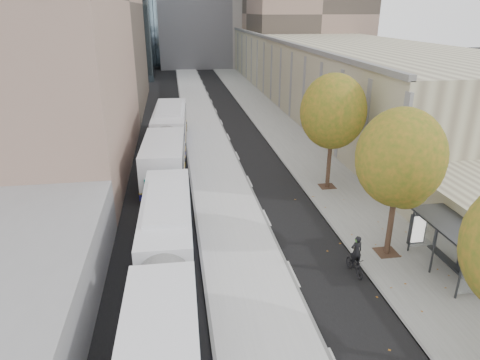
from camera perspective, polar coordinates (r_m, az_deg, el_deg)
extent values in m
cube|color=silver|center=(41.55, -4.44, 5.37)|extent=(4.25, 150.00, 0.15)
cube|color=gray|center=(42.89, 6.32, 5.77)|extent=(4.75, 150.00, 0.08)
cube|color=gray|center=(72.72, 9.39, 15.39)|extent=(18.00, 92.00, 8.00)
cube|color=#383A3F|center=(22.06, 26.44, -5.41)|extent=(1.90, 4.40, 0.10)
cylinder|color=#383A3F|center=(20.88, 27.31, -11.16)|extent=(0.10, 0.10, 2.40)
cube|color=silver|center=(23.00, 27.42, -7.94)|extent=(0.04, 4.00, 2.10)
cylinder|color=#322516|center=(22.95, 19.41, -5.63)|extent=(0.28, 0.28, 3.24)
sphere|color=#385816|center=(21.62, 20.58, 2.80)|extent=(4.20, 4.20, 4.20)
cylinder|color=#322516|center=(30.43, 11.76, 2.10)|extent=(0.28, 0.28, 3.38)
sphere|color=#385816|center=(29.42, 12.31, 8.92)|extent=(4.40, 4.40, 4.40)
cube|color=silver|center=(19.15, -9.91, -11.42)|extent=(2.78, 16.92, 2.81)
cube|color=black|center=(18.87, -10.01, -10.11)|extent=(2.83, 16.25, 0.97)
cube|color=silver|center=(36.61, -9.54, 5.35)|extent=(3.75, 19.42, 3.22)
cube|color=black|center=(36.45, -9.60, 6.24)|extent=(3.78, 18.65, 1.12)
cube|color=#026F5F|center=(27.64, -9.48, -0.97)|extent=(2.04, 0.16, 1.24)
imported|color=black|center=(21.46, 15.04, -10.87)|extent=(0.60, 1.62, 0.95)
imported|color=black|center=(21.07, 15.24, -9.15)|extent=(0.62, 0.44, 1.60)
sphere|color=#468730|center=(20.78, 15.41, -7.73)|extent=(0.25, 0.25, 0.25)
imported|color=silver|center=(54.93, -9.42, 9.87)|extent=(2.22, 4.28, 1.39)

